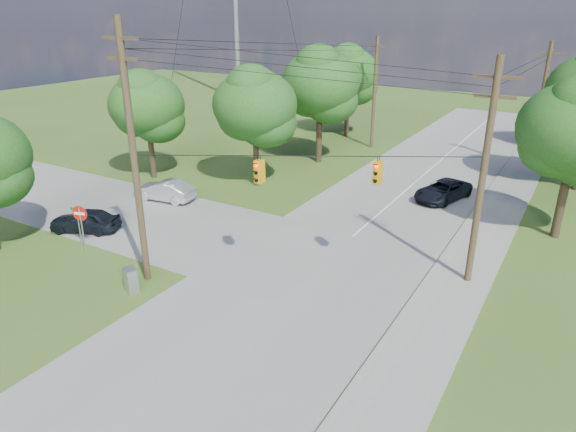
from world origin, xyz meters
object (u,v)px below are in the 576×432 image
Objects in this scene: pole_north_w at (374,92)px; do_not_enter_sign at (81,218)px; car_cross_dark at (85,220)px; pole_sw at (133,154)px; car_cross_silver at (165,191)px; control_cabinet at (131,280)px; pole_north_e at (540,106)px; pole_ne at (483,173)px; car_main_north at (443,190)px.

pole_north_w is 29.59m from do_not_enter_sign.
pole_north_w is 28.49m from car_cross_dark.
pole_north_w is (-0.40, 29.60, -1.10)m from pole_sw.
pole_north_w reaches higher than car_cross_silver.
pole_north_e is at bearing 89.83° from control_cabinet.
pole_ne is 16.64m from control_cabinet.
pole_ne is at bearing 29.38° from pole_sw.
do_not_enter_sign is at bearing -175.94° from control_cabinet.
car_cross_silver is (-20.41, -21.01, -4.40)m from pole_north_e.
car_main_north is at bearing -48.92° from pole_north_w.
pole_sw is 3.00× the size of car_cross_dark.
car_cross_dark is (-20.74, -5.30, -4.75)m from pole_ne.
car_cross_dark is 0.85× the size of car_main_north.
pole_sw is 4.69× the size of do_not_enter_sign.
pole_north_e is 1.00× the size of pole_north_w.
do_not_enter_sign is at bearing -113.14° from car_main_north.
car_cross_silver is at bearing 177.21° from pole_ne.
car_main_north is (16.60, 16.11, -0.03)m from car_cross_dark.
pole_ne is 26.03m from pole_north_w.
do_not_enter_sign is (-14.61, -17.81, 1.16)m from car_main_north.
control_cabinet is 0.47× the size of do_not_enter_sign.
pole_north_e is (-0.00, 22.00, -0.34)m from pole_ne.
pole_ne is 20.97m from car_cross_silver.
pole_ne is (13.50, 7.60, -0.76)m from pole_sw.
car_cross_dark is 23.13m from car_main_north.
pole_ne reaches higher than car_cross_silver.
pole_north_w is 31.24m from control_cabinet.
pole_sw is at bearing -89.23° from pole_north_w.
pole_sw is 10.01× the size of control_cabinet.
pole_ne is 2.63× the size of car_cross_dark.
pole_sw is 12.32m from car_cross_silver.
car_main_north is at bearing 88.30° from control_cabinet.
car_cross_dark is 8.37m from control_cabinet.
pole_ne is 4.11× the size of do_not_enter_sign.
car_cross_silver is at bearing -107.21° from pole_north_w.
pole_sw reaches higher than car_cross_dark.
car_main_north is (9.36, 18.41, -5.54)m from pole_sw.
car_cross_silver is 1.65× the size of do_not_enter_sign.
car_main_north is 23.07m from do_not_enter_sign.
pole_north_w is 2.50× the size of car_cross_dark.
do_not_enter_sign is (-5.25, 0.60, -4.38)m from pole_sw.
car_main_north is at bearing -110.32° from pole_north_e.
pole_sw is 1.14× the size of pole_ne.
car_cross_dark is at bearing -104.07° from pole_north_w.
pole_north_e is 34.69m from do_not_enter_sign.
pole_north_e is at bearing 85.90° from car_main_north.
car_cross_dark is (-7.24, 2.30, -5.51)m from pole_sw.
do_not_enter_sign reaches higher than car_cross_silver.
pole_sw is at bearing 126.41° from control_cabinet.
pole_ne is 1.05× the size of pole_north_e.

